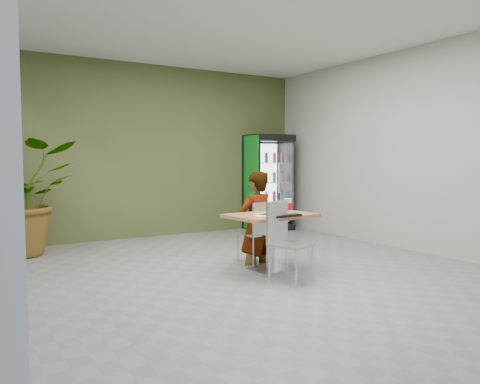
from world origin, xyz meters
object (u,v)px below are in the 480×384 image
Objects in this scene: soda_cup at (288,206)px; potted_plant at (20,198)px; seated_woman at (256,228)px; cafeteria_tray at (281,215)px; dining_table at (270,230)px; chair_far at (258,227)px; chair_near at (284,235)px; beverage_fridge at (269,182)px.

potted_plant is (-2.94, 2.78, 0.03)m from soda_cup.
seated_woman reaches higher than cafeteria_tray.
dining_table is at bearing 68.06° from seated_woman.
soda_cup is (0.17, -0.46, 0.33)m from chair_far.
dining_table is 0.49m from chair_near.
soda_cup is 3.51m from beverage_fridge.
soda_cup is at bearing 3.87° from dining_table.
dining_table is 0.33m from cafeteria_tray.
beverage_fridge is at bearing 3.09° from potted_plant.
soda_cup is (0.42, 0.50, 0.28)m from chair_near.
beverage_fridge is (1.93, 2.58, 0.47)m from chair_far.
chair_near is (-0.13, -0.48, 0.02)m from dining_table.
soda_cup is 0.41m from cafeteria_tray.
dining_table is 1.20× the size of chair_near.
chair_near reaches higher than dining_table.
chair_far is 0.04m from seated_woman.
cafeteria_tray is (-0.01, -0.25, 0.23)m from dining_table.
chair_far is at bearing -39.93° from potted_plant.
seated_woman is (0.24, 0.99, -0.06)m from chair_near.
beverage_fridge reaches higher than chair_near.
seated_woman is 0.81× the size of beverage_fridge.
cafeteria_tray is 3.90m from beverage_fridge.
cafeteria_tray is at bearing -49.10° from potted_plant.
chair_far is 0.99m from chair_near.
potted_plant reaches higher than chair_far.
dining_table is at bearing -46.56° from potted_plant.
beverage_fridge reaches higher than dining_table.
chair_near is 0.33m from cafeteria_tray.
chair_near reaches higher than chair_far.
soda_cup reaches higher than dining_table.
cafeteria_tray is 0.22× the size of beverage_fridge.
potted_plant is (-2.64, 3.05, 0.11)m from cafeteria_tray.
potted_plant is at bearing 106.78° from chair_near.
seated_woman is at bearing 80.88° from cafeteria_tray.
dining_table is at bearing -176.13° from soda_cup.
chair_far is 0.55× the size of seated_woman.
potted_plant reaches higher than soda_cup.
cafeteria_tray is 4.03m from potted_plant.
seated_woman is 0.82m from cafeteria_tray.
soda_cup is at bearing 28.82° from chair_near.
beverage_fridge is 1.12× the size of potted_plant.
cafeteria_tray is (-0.12, -0.76, 0.27)m from seated_woman.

